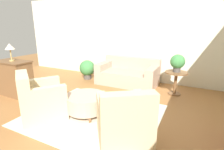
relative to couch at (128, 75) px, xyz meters
The scene contains 12 objects.
ground_plane 2.27m from the couch, 86.52° to the right, with size 16.00×16.00×0.00m, color #996638.
wall_back 1.27m from the couch, 77.44° to the left, with size 9.60×0.12×2.80m.
rug 2.27m from the couch, 86.52° to the right, with size 2.62×2.26×0.01m.
couch is the anchor object (origin of this frame).
armchair_left 2.90m from the couch, 105.43° to the right, with size 1.11×1.12×0.94m.
armchair_right 2.98m from the couch, 69.50° to the right, with size 1.11×1.12×0.94m.
ottoman_table 2.29m from the couch, 90.25° to the right, with size 0.82×0.82×0.42m.
side_table 1.51m from the couch, 10.65° to the right, with size 0.59×0.59×0.63m.
dresser 3.23m from the couch, 136.43° to the right, with size 0.96×0.52×0.92m.
potted_plant_on_side_table 1.62m from the couch, 10.65° to the right, with size 0.37×0.37×0.47m.
potted_plant_floor 1.46m from the couch, behind, with size 0.53×0.53×0.66m.
table_lamp 3.37m from the couch, 136.43° to the right, with size 0.24×0.24×0.45m.
Camera 1 is at (1.82, -2.77, 1.80)m, focal length 28.00 mm.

